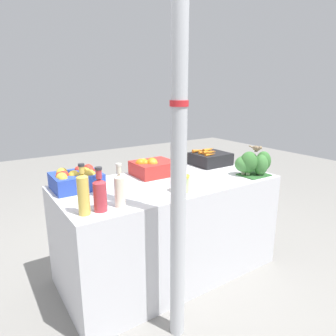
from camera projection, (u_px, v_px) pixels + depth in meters
ground_plane at (168, 270)px, 2.42m from camera, size 10.00×10.00×0.00m
market_table at (168, 227)px, 2.33m from camera, size 1.62×0.78×0.75m
support_pole at (179, 112)px, 1.48m from camera, size 0.10×0.10×2.61m
apple_crate at (76, 179)px, 2.05m from camera, size 0.32×0.28×0.15m
orange_crate at (152, 167)px, 2.37m from camera, size 0.32×0.28×0.15m
carrot_crate at (210, 158)px, 2.71m from camera, size 0.32×0.28×0.14m
broccoli_pile at (254, 163)px, 2.35m from camera, size 0.27×0.21×0.20m
juice_bottle_golden at (83, 193)px, 1.60m from camera, size 0.06×0.06×0.29m
juice_bottle_ruby at (100, 193)px, 1.66m from camera, size 0.08×0.08×0.25m
juice_bottle_cloudy at (120, 189)px, 1.72m from camera, size 0.06×0.06×0.26m
pickle_jar at (182, 183)px, 1.99m from camera, size 0.10×0.10×0.11m
sparrow_bird at (257, 148)px, 2.31m from camera, size 0.04×0.14×0.05m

